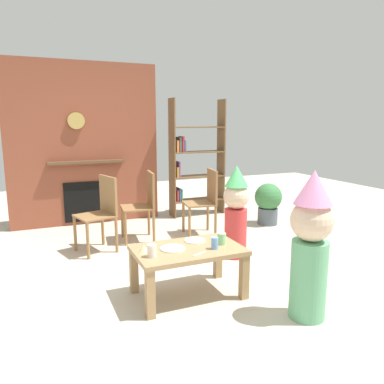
% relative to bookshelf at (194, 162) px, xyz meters
% --- Properties ---
extents(ground_plane, '(12.00, 12.00, 0.00)m').
position_rel_bookshelf_xyz_m(ground_plane, '(-1.04, -2.40, -0.89)').
color(ground_plane, '#BCB29E').
extents(brick_fireplace_feature, '(2.20, 0.28, 2.40)m').
position_rel_bookshelf_xyz_m(brick_fireplace_feature, '(-1.70, 0.20, 0.30)').
color(brick_fireplace_feature, brown).
rests_on(brick_fireplace_feature, ground_plane).
extents(bookshelf, '(0.90, 0.28, 1.90)m').
position_rel_bookshelf_xyz_m(bookshelf, '(0.00, 0.00, 0.00)').
color(bookshelf, brown).
rests_on(bookshelf, ground_plane).
extents(coffee_table, '(0.95, 0.59, 0.44)m').
position_rel_bookshelf_xyz_m(coffee_table, '(-1.23, -2.70, -0.53)').
color(coffee_table, '#9E7A51').
rests_on(coffee_table, ground_plane).
extents(paper_cup_near_left, '(0.06, 0.06, 0.10)m').
position_rel_bookshelf_xyz_m(paper_cup_near_left, '(-1.02, -2.82, -0.40)').
color(paper_cup_near_left, '#669EE0').
rests_on(paper_cup_near_left, coffee_table).
extents(paper_cup_near_right, '(0.08, 0.08, 0.10)m').
position_rel_bookshelf_xyz_m(paper_cup_near_right, '(-0.91, -2.73, -0.40)').
color(paper_cup_near_right, '#8CD18C').
rests_on(paper_cup_near_right, coffee_table).
extents(paper_cup_center, '(0.08, 0.08, 0.10)m').
position_rel_bookshelf_xyz_m(paper_cup_center, '(-1.58, -2.79, -0.40)').
color(paper_cup_center, silver).
rests_on(paper_cup_center, coffee_table).
extents(paper_plate_front, '(0.22, 0.22, 0.01)m').
position_rel_bookshelf_xyz_m(paper_plate_front, '(-1.36, -2.68, -0.44)').
color(paper_plate_front, white).
rests_on(paper_plate_front, coffee_table).
extents(paper_plate_rear, '(0.19, 0.19, 0.01)m').
position_rel_bookshelf_xyz_m(paper_plate_rear, '(-1.09, -2.55, -0.44)').
color(paper_plate_rear, white).
rests_on(paper_plate_rear, coffee_table).
extents(birthday_cake_slice, '(0.10, 0.10, 0.07)m').
position_rel_bookshelf_xyz_m(birthday_cake_slice, '(-1.61, -2.65, -0.41)').
color(birthday_cake_slice, '#EAC68C').
rests_on(birthday_cake_slice, coffee_table).
extents(table_fork, '(0.14, 0.08, 0.01)m').
position_rel_bookshelf_xyz_m(table_fork, '(-1.20, -2.88, -0.45)').
color(table_fork, silver).
rests_on(table_fork, coffee_table).
extents(child_with_cone_hat, '(0.33, 0.33, 1.18)m').
position_rel_bookshelf_xyz_m(child_with_cone_hat, '(-0.50, -3.43, -0.27)').
color(child_with_cone_hat, '#66B27F').
rests_on(child_with_cone_hat, ground_plane).
extents(child_in_pink, '(0.29, 0.29, 1.06)m').
position_rel_bookshelf_xyz_m(child_in_pink, '(-0.35, -2.01, -0.33)').
color(child_in_pink, '#D13838').
rests_on(child_in_pink, ground_plane).
extents(dining_chair_left, '(0.50, 0.50, 0.90)m').
position_rel_bookshelf_xyz_m(dining_chair_left, '(-1.71, -1.18, -0.38)').
color(dining_chair_left, olive).
rests_on(dining_chair_left, ground_plane).
extents(dining_chair_middle, '(0.44, 0.44, 0.90)m').
position_rel_bookshelf_xyz_m(dining_chair_middle, '(-1.13, -0.98, -0.38)').
color(dining_chair_middle, olive).
rests_on(dining_chair_middle, ground_plane).
extents(dining_chair_right, '(0.46, 0.46, 0.90)m').
position_rel_bookshelf_xyz_m(dining_chair_right, '(-0.29, -1.08, -0.38)').
color(dining_chair_right, olive).
rests_on(dining_chair_right, ground_plane).
extents(potted_plant_tall, '(0.41, 0.41, 0.63)m').
position_rel_bookshelf_xyz_m(potted_plant_tall, '(0.80, -0.99, -0.54)').
color(potted_plant_tall, '#4C5660').
rests_on(potted_plant_tall, ground_plane).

